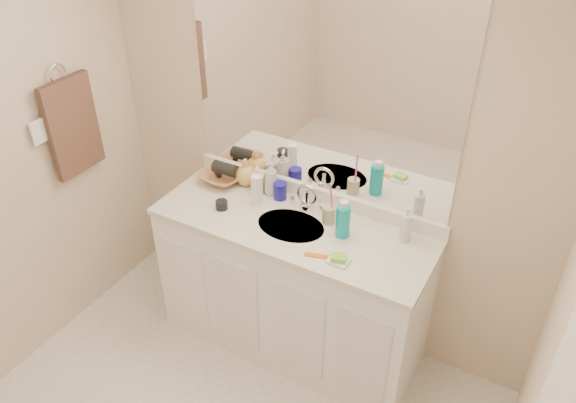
# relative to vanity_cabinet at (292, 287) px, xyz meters

# --- Properties ---
(wall_back) EXTENTS (2.60, 0.02, 2.40)m
(wall_back) POSITION_rel_vanity_cabinet_xyz_m (0.00, 0.28, 0.77)
(wall_back) COLOR beige
(wall_back) RESTS_ON floor
(vanity_cabinet) EXTENTS (1.50, 0.55, 0.85)m
(vanity_cabinet) POSITION_rel_vanity_cabinet_xyz_m (0.00, 0.00, 0.00)
(vanity_cabinet) COLOR white
(vanity_cabinet) RESTS_ON floor
(countertop) EXTENTS (1.52, 0.57, 0.03)m
(countertop) POSITION_rel_vanity_cabinet_xyz_m (0.00, 0.00, 0.44)
(countertop) COLOR silver
(countertop) RESTS_ON vanity_cabinet
(backsplash) EXTENTS (1.52, 0.03, 0.08)m
(backsplash) POSITION_rel_vanity_cabinet_xyz_m (0.00, 0.26, 0.50)
(backsplash) COLOR white
(backsplash) RESTS_ON countertop
(sink_basin) EXTENTS (0.37, 0.37, 0.02)m
(sink_basin) POSITION_rel_vanity_cabinet_xyz_m (0.00, -0.02, 0.44)
(sink_basin) COLOR beige
(sink_basin) RESTS_ON countertop
(faucet) EXTENTS (0.02, 0.02, 0.11)m
(faucet) POSITION_rel_vanity_cabinet_xyz_m (0.00, 0.16, 0.51)
(faucet) COLOR silver
(faucet) RESTS_ON countertop
(mirror) EXTENTS (1.48, 0.01, 1.20)m
(mirror) POSITION_rel_vanity_cabinet_xyz_m (0.00, 0.27, 1.14)
(mirror) COLOR white
(mirror) RESTS_ON wall_back
(blue_mug) EXTENTS (0.09, 0.09, 0.10)m
(blue_mug) POSITION_rel_vanity_cabinet_xyz_m (-0.18, 0.17, 0.51)
(blue_mug) COLOR #1A1597
(blue_mug) RESTS_ON countertop
(tan_cup) EXTENTS (0.09, 0.09, 0.09)m
(tan_cup) POSITION_rel_vanity_cabinet_xyz_m (0.16, 0.11, 0.50)
(tan_cup) COLOR tan
(tan_cup) RESTS_ON countertop
(toothbrush) EXTENTS (0.02, 0.04, 0.20)m
(toothbrush) POSITION_rel_vanity_cabinet_xyz_m (0.17, 0.11, 0.60)
(toothbrush) COLOR #FF43BC
(toothbrush) RESTS_ON tan_cup
(mouthwash_bottle) EXTENTS (0.08, 0.08, 0.18)m
(mouthwash_bottle) POSITION_rel_vanity_cabinet_xyz_m (0.27, 0.04, 0.54)
(mouthwash_bottle) COLOR #0EA1B0
(mouthwash_bottle) RESTS_ON countertop
(clear_pump_bottle) EXTENTS (0.07, 0.07, 0.15)m
(clear_pump_bottle) POSITION_rel_vanity_cabinet_xyz_m (0.56, 0.16, 0.53)
(clear_pump_bottle) COLOR silver
(clear_pump_bottle) RESTS_ON countertop
(soap_dish) EXTENTS (0.11, 0.09, 0.01)m
(soap_dish) POSITION_rel_vanity_cabinet_xyz_m (0.34, -0.16, 0.46)
(soap_dish) COLOR white
(soap_dish) RESTS_ON countertop
(green_soap) EXTENTS (0.09, 0.07, 0.03)m
(green_soap) POSITION_rel_vanity_cabinet_xyz_m (0.34, -0.16, 0.48)
(green_soap) COLOR #83D634
(green_soap) RESTS_ON soap_dish
(orange_comb) EXTENTS (0.14, 0.07, 0.01)m
(orange_comb) POSITION_rel_vanity_cabinet_xyz_m (0.24, -0.18, 0.46)
(orange_comb) COLOR orange
(orange_comb) RESTS_ON countertop
(dark_jar) EXTENTS (0.09, 0.09, 0.05)m
(dark_jar) POSITION_rel_vanity_cabinet_xyz_m (-0.41, -0.07, 0.48)
(dark_jar) COLOR black
(dark_jar) RESTS_ON countertop
(extra_white_bottle) EXTENTS (0.06, 0.06, 0.18)m
(extra_white_bottle) POSITION_rel_vanity_cabinet_xyz_m (-0.26, 0.06, 0.54)
(extra_white_bottle) COLOR white
(extra_white_bottle) RESTS_ON countertop
(soap_bottle_white) EXTENTS (0.10, 0.10, 0.20)m
(soap_bottle_white) POSITION_rel_vanity_cabinet_xyz_m (-0.25, 0.19, 0.56)
(soap_bottle_white) COLOR silver
(soap_bottle_white) RESTS_ON countertop
(soap_bottle_cream) EXTENTS (0.10, 0.10, 0.16)m
(soap_bottle_cream) POSITION_rel_vanity_cabinet_xyz_m (-0.33, 0.18, 0.53)
(soap_bottle_cream) COLOR beige
(soap_bottle_cream) RESTS_ON countertop
(soap_bottle_yellow) EXTENTS (0.14, 0.14, 0.16)m
(soap_bottle_yellow) POSITION_rel_vanity_cabinet_xyz_m (-0.43, 0.21, 0.54)
(soap_bottle_yellow) COLOR #E4AE58
(soap_bottle_yellow) RESTS_ON countertop
(wicker_basket) EXTENTS (0.28, 0.28, 0.06)m
(wicker_basket) POSITION_rel_vanity_cabinet_xyz_m (-0.56, 0.17, 0.49)
(wicker_basket) COLOR #B37248
(wicker_basket) RESTS_ON countertop
(hair_dryer) EXTENTS (0.15, 0.07, 0.07)m
(hair_dryer) POSITION_rel_vanity_cabinet_xyz_m (-0.54, 0.17, 0.54)
(hair_dryer) COLOR black
(hair_dryer) RESTS_ON wicker_basket
(towel_ring) EXTENTS (0.01, 0.11, 0.11)m
(towel_ring) POSITION_rel_vanity_cabinet_xyz_m (-1.27, -0.25, 1.12)
(towel_ring) COLOR silver
(towel_ring) RESTS_ON wall_left
(hand_towel) EXTENTS (0.04, 0.32, 0.55)m
(hand_towel) POSITION_rel_vanity_cabinet_xyz_m (-1.25, -0.25, 0.82)
(hand_towel) COLOR #32211A
(hand_towel) RESTS_ON towel_ring
(switch_plate) EXTENTS (0.01, 0.08, 0.13)m
(switch_plate) POSITION_rel_vanity_cabinet_xyz_m (-1.27, -0.45, 0.88)
(switch_plate) COLOR white
(switch_plate) RESTS_ON wall_left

